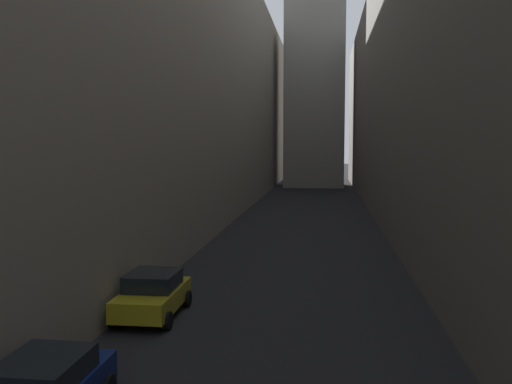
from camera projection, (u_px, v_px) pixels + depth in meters
The scene contains 4 objects.
ground_plane at pixel (303, 227), 41.06m from camera, with size 264.00×264.00×0.00m, color black.
building_block_left at pixel (146, 78), 43.56m from camera, with size 13.47×108.00×22.29m, color gray.
building_block_right at pixel (477, 85), 40.66m from camera, with size 13.73×108.00×20.61m, color #60594F.
parked_car_left_far at pixel (153, 294), 19.76m from camera, with size 2.05×3.92×1.56m.
Camera 1 is at (1.56, 7.20, 6.06)m, focal length 39.57 mm.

